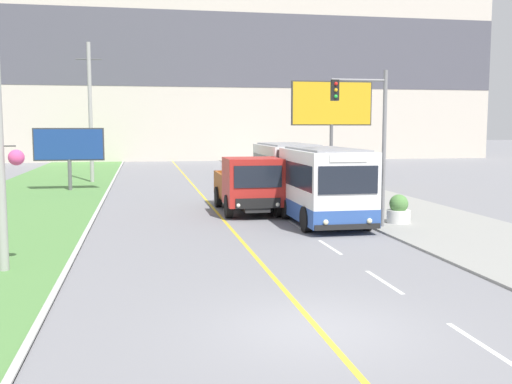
% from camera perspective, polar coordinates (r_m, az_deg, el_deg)
% --- Properties ---
extents(ground_plane, '(300.00, 300.00, 0.00)m').
position_cam_1_polar(ground_plane, '(12.44, 5.92, -12.82)').
color(ground_plane, slate).
extents(lane_marking_centre, '(2.88, 140.00, 0.01)m').
position_cam_1_polar(lane_marking_centre, '(14.71, 4.69, -9.76)').
color(lane_marking_centre, gold).
rests_on(lane_marking_centre, ground_plane).
extents(apartment_block_background, '(80.00, 8.04, 24.56)m').
position_cam_1_polar(apartment_block_background, '(74.58, -8.27, 12.55)').
color(apartment_block_background, beige).
rests_on(apartment_block_background, ground_plane).
extents(city_bus, '(2.74, 12.28, 3.17)m').
position_cam_1_polar(city_bus, '(27.90, 4.61, 1.23)').
color(city_bus, white).
rests_on(city_bus, ground_plane).
extents(dump_truck, '(2.56, 6.41, 2.65)m').
position_cam_1_polar(dump_truck, '(27.58, -0.59, 0.63)').
color(dump_truck, black).
rests_on(dump_truck, ground_plane).
extents(utility_pole_far, '(1.80, 0.28, 10.01)m').
position_cam_1_polar(utility_pole_far, '(44.99, -15.50, 7.33)').
color(utility_pole_far, '#9E9E99').
rests_on(utility_pole_far, ground_plane).
extents(traffic_light_mast, '(2.28, 0.32, 6.24)m').
position_cam_1_polar(traffic_light_mast, '(23.95, 10.76, 5.92)').
color(traffic_light_mast, slate).
rests_on(traffic_light_mast, ground_plane).
extents(billboard_large, '(5.84, 0.24, 7.20)m').
position_cam_1_polar(billboard_large, '(42.72, 7.23, 8.10)').
color(billboard_large, '#59595B').
rests_on(billboard_large, ground_plane).
extents(billboard_small, '(4.33, 0.24, 3.96)m').
position_cam_1_polar(billboard_small, '(39.61, -17.39, 4.20)').
color(billboard_small, '#59595B').
rests_on(billboard_small, ground_plane).
extents(planter_round_near, '(0.97, 0.97, 1.18)m').
position_cam_1_polar(planter_round_near, '(25.45, 13.43, -1.70)').
color(planter_round_near, silver).
rests_on(planter_round_near, sidewalk_right).
extents(planter_round_second, '(0.91, 0.91, 1.17)m').
position_cam_1_polar(planter_round_second, '(29.29, 10.23, -0.61)').
color(planter_round_second, silver).
rests_on(planter_round_second, sidewalk_right).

